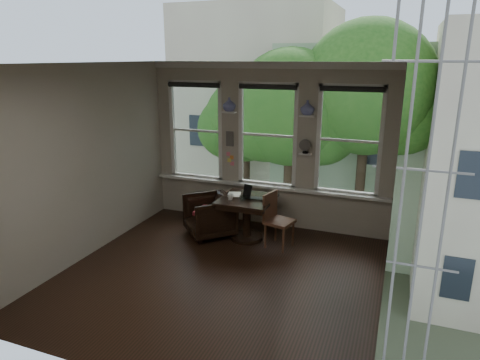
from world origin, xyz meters
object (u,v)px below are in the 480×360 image
at_px(table, 247,219).
at_px(laptop, 253,199).
at_px(armchair_left, 210,216).
at_px(side_chair_right, 280,221).
at_px(mug, 230,197).

distance_m(table, laptop, 0.41).
height_order(armchair_left, side_chair_right, side_chair_right).
relative_size(armchair_left, side_chair_right, 0.87).
relative_size(side_chair_right, mug, 8.62).
relative_size(table, armchair_left, 1.13).
xyz_separation_m(table, mug, (-0.23, -0.17, 0.42)).
xyz_separation_m(table, laptop, (0.13, -0.05, 0.39)).
height_order(side_chair_right, laptop, side_chair_right).
relative_size(table, side_chair_right, 0.98).
distance_m(table, side_chair_right, 0.64).
relative_size(armchair_left, laptop, 2.27).
bearing_deg(armchair_left, laptop, 46.88).
bearing_deg(side_chair_right, mug, 107.72).
bearing_deg(table, mug, -143.63).
xyz_separation_m(armchair_left, laptop, (0.80, 0.02, 0.40)).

